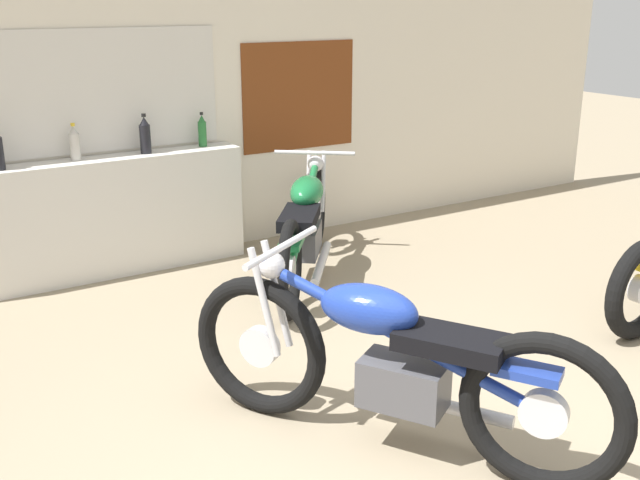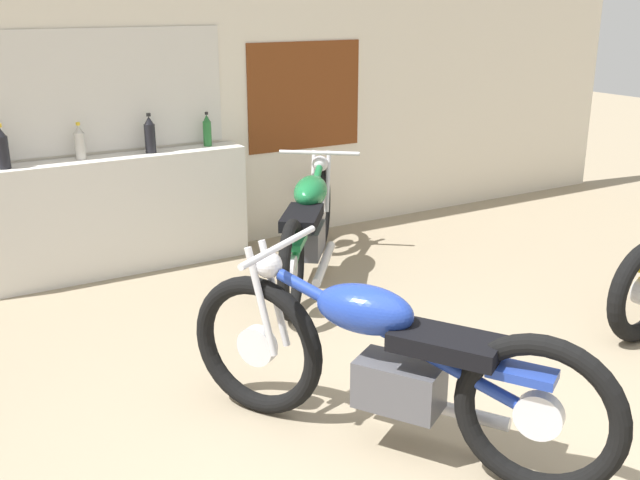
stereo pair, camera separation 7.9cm
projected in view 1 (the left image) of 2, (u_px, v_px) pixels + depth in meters
The scene contains 7 objects.
wall_back at pixel (132, 82), 5.57m from camera, with size 10.00×0.07×2.80m.
sill_counter at pixel (108, 217), 5.56m from camera, with size 2.08×0.28×0.89m.
bottle_left_center at pixel (75, 144), 5.31m from camera, with size 0.07×0.07×0.27m.
bottle_center at pixel (145, 136), 5.55m from camera, with size 0.08×0.08×0.30m.
bottle_right_center at pixel (202, 131), 5.81m from camera, with size 0.06×0.06×0.27m.
motorcycle_green at pixel (305, 224), 5.48m from camera, with size 1.39×1.73×0.84m.
motorcycle_blue at pixel (390, 363), 3.37m from camera, with size 1.17×1.84×0.92m.
Camera 1 is at (-1.79, -1.79, 2.00)m, focal length 42.00 mm.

